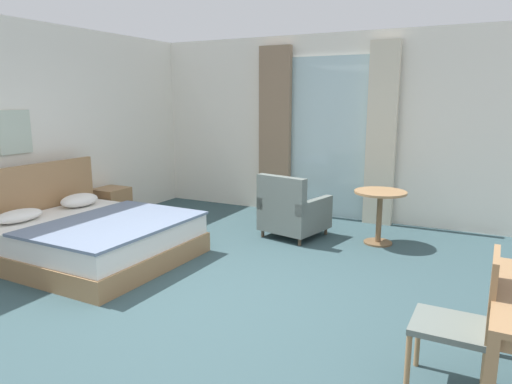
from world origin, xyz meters
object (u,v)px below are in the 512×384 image
at_px(desk_chair, 467,317).
at_px(armchair_by_window, 292,212).
at_px(framed_picture, 15,132).
at_px(round_cafe_table, 380,205).
at_px(nightstand, 112,206).
at_px(bed, 90,236).

height_order(desk_chair, armchair_by_window, desk_chair).
relative_size(desk_chair, framed_picture, 1.79).
relative_size(round_cafe_table, framed_picture, 1.30).
bearing_deg(round_cafe_table, desk_chair, -68.06).
xyz_separation_m(desk_chair, armchair_by_window, (-2.29, 2.70, -0.19)).
relative_size(nightstand, framed_picture, 1.01).
xyz_separation_m(bed, armchair_by_window, (1.77, 1.89, 0.07)).
distance_m(round_cafe_table, framed_picture, 4.66).
bearing_deg(armchair_by_window, bed, -133.04).
xyz_separation_m(round_cafe_table, framed_picture, (-4.04, -2.12, 0.93)).
distance_m(bed, round_cafe_table, 3.59).
bearing_deg(round_cafe_table, framed_picture, -152.31).
bearing_deg(framed_picture, desk_chair, -8.78).
bearing_deg(round_cafe_table, bed, -143.73).
bearing_deg(nightstand, desk_chair, -22.92).
relative_size(bed, round_cafe_table, 3.01).
bearing_deg(framed_picture, armchair_by_window, 32.98).
height_order(nightstand, framed_picture, framed_picture).
height_order(bed, nightstand, bed).
relative_size(bed, framed_picture, 3.92).
height_order(nightstand, armchair_by_window, armchair_by_window).
xyz_separation_m(bed, desk_chair, (4.06, -0.81, 0.26)).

